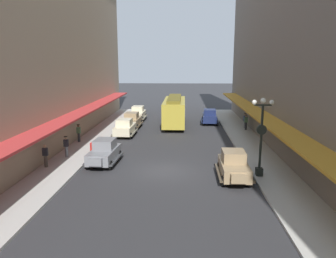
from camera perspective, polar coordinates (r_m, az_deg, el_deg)
The scene contains 18 objects.
ground_plane at distance 23.21m, azimuth -0.71°, elevation -7.33°, with size 200.00×200.00×0.00m, color #2D2D30.
sidewalk_left at distance 24.77m, azimuth -18.42°, elevation -6.53°, with size 3.00×60.00×0.15m, color #B7B5AD.
sidewalk_right at distance 23.95m, azimuth 17.65°, elevation -7.09°, with size 3.00×60.00×0.15m, color #B7B5AD.
building_row_left at distance 24.84m, azimuth -25.88°, elevation 14.33°, with size 4.30×60.00×18.40m.
parked_car_0 at distance 24.99m, azimuth -11.10°, elevation -3.90°, with size 2.30×4.32×1.84m.
parked_car_1 at distance 34.00m, azimuth -7.55°, elevation 0.30°, with size 2.25×4.30×1.84m.
parked_car_2 at distance 43.53m, azimuth -5.31°, elevation 2.81°, with size 2.24×4.30×1.84m.
parked_car_3 at distance 41.00m, azimuth 7.29°, elevation 2.23°, with size 2.30×4.32×1.84m.
parked_car_4 at distance 21.83m, azimuth 11.44°, elevation -6.19°, with size 2.17×4.27×1.84m.
parked_car_5 at distance 38.40m, azimuth -6.32°, elevation 1.62°, with size 2.28×4.31×1.84m.
streetcar at distance 39.44m, azimuth 1.13°, elevation 3.36°, with size 2.54×9.60×3.46m.
lamp_post_with_clock at distance 21.96m, azimuth 16.01°, elevation -0.78°, with size 1.42×0.44×5.16m.
fire_hydrant at distance 28.09m, azimuth -13.25°, elevation -3.09°, with size 0.24×0.24×0.82m.
pedestrian_0 at distance 27.00m, azimuth -17.38°, elevation -2.91°, with size 0.36×0.28×1.67m.
pedestrian_1 at distance 37.21m, azimuth 13.48°, elevation 1.16°, with size 0.36×0.28×1.67m.
pedestrian_2 at distance 24.89m, azimuth -20.66°, elevation -4.40°, with size 0.36×0.24×1.64m.
pedestrian_3 at distance 31.79m, azimuth -15.36°, elevation -0.67°, with size 0.36×0.28×1.67m.
pedestrian_4 at distance 38.35m, azimuth 13.30°, elevation 1.47°, with size 0.36×0.28×1.67m.
Camera 1 is at (1.33, -21.92, 7.49)m, focal length 34.84 mm.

